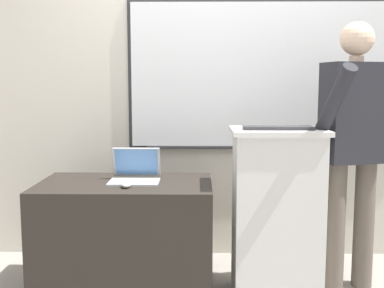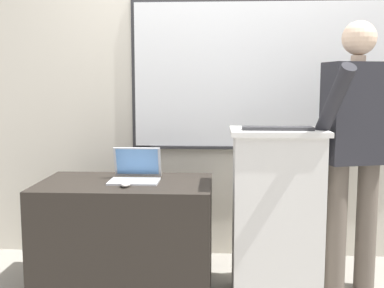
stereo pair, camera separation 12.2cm
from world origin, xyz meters
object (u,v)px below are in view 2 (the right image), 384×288
(side_desk, at_px, (126,235))
(person_presenter, at_px, (355,140))
(laptop, at_px, (136,171))
(computer_mouse_by_laptop, at_px, (126,184))
(lectern_podium, at_px, (276,214))
(wireless_keyboard, at_px, (277,128))

(side_desk, relative_size, person_presenter, 0.64)
(person_presenter, relative_size, laptop, 5.42)
(person_presenter, relative_size, computer_mouse_by_laptop, 17.02)
(lectern_podium, relative_size, computer_mouse_by_laptop, 10.52)
(side_desk, height_order, person_presenter, person_presenter)
(person_presenter, bearing_deg, computer_mouse_by_laptop, 172.03)
(lectern_podium, xyz_separation_m, wireless_keyboard, (-0.01, -0.05, 0.53))
(wireless_keyboard, bearing_deg, side_desk, 171.82)
(lectern_podium, bearing_deg, laptop, 171.34)
(lectern_podium, distance_m, person_presenter, 0.67)
(wireless_keyboard, distance_m, computer_mouse_by_laptop, 0.97)
(laptop, bearing_deg, wireless_keyboard, -12.12)
(lectern_podium, bearing_deg, computer_mouse_by_laptop, -175.65)
(lectern_podium, height_order, laptop, lectern_podium)
(person_presenter, relative_size, wireless_keyboard, 4.11)
(person_presenter, bearing_deg, lectern_podium, 177.04)
(side_desk, xyz_separation_m, laptop, (0.06, 0.05, 0.41))
(lectern_podium, bearing_deg, person_presenter, 12.08)
(laptop, distance_m, wireless_keyboard, 0.95)
(wireless_keyboard, relative_size, computer_mouse_by_laptop, 4.14)
(person_presenter, distance_m, wireless_keyboard, 0.53)
(computer_mouse_by_laptop, bearing_deg, lectern_podium, 4.35)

